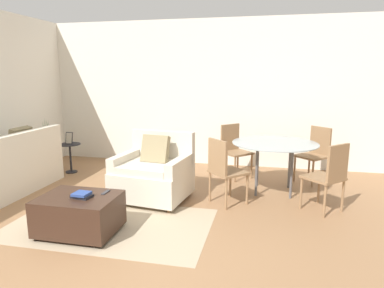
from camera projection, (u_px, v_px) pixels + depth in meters
name	position (u px, v px, depth m)	size (l,w,h in m)	color
ground_plane	(102.00, 256.00, 3.32)	(20.00, 20.00, 0.00)	#936B47
wall_back	(188.00, 93.00, 6.62)	(12.00, 0.06, 2.75)	white
area_rug	(110.00, 224.00, 4.02)	(2.34, 1.41, 0.01)	tan
armchair	(154.00, 174.00, 4.79)	(1.06, 0.98, 0.93)	beige
ottoman	(79.00, 213.00, 3.75)	(0.83, 0.63, 0.43)	#382319
book_stack	(82.00, 195.00, 3.67)	(0.23, 0.18, 0.06)	black
tv_remote_primary	(106.00, 192.00, 3.83)	(0.04, 0.15, 0.01)	#333338
potted_plant	(47.00, 157.00, 6.28)	(0.33, 0.33, 0.96)	brown
side_table	(70.00, 152.00, 6.10)	(0.38, 0.38, 0.52)	black
picture_frame	(69.00, 138.00, 6.05)	(0.13, 0.07, 0.21)	black
dining_table	(275.00, 147.00, 5.02)	(1.24, 1.24, 0.75)	#99A8AD
dining_chair_near_left	(224.00, 167.00, 4.55)	(0.59, 0.59, 0.90)	#93704C
dining_chair_near_right	(329.00, 173.00, 4.27)	(0.59, 0.59, 0.90)	#93704C
dining_chair_far_left	(234.00, 147.00, 5.83)	(0.59, 0.59, 0.90)	#93704C
dining_chair_far_right	(316.00, 151.00, 5.55)	(0.59, 0.59, 0.90)	#93704C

